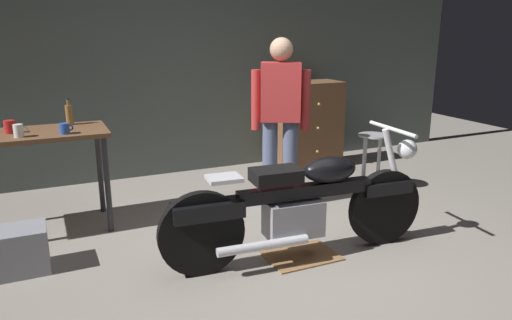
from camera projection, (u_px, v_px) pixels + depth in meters
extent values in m
plane|color=gray|center=(289.00, 264.00, 3.73)|extent=(12.00, 12.00, 0.00)
cube|color=#56605B|center=(181.00, 45.00, 5.78)|extent=(8.00, 0.12, 3.10)
cube|color=brown|center=(27.00, 135.00, 4.09)|extent=(1.30, 0.64, 0.04)
cylinder|color=#2D2D33|center=(108.00, 185.00, 4.22)|extent=(0.05, 0.05, 0.86)
cylinder|color=#2D2D33|center=(100.00, 170.00, 4.67)|extent=(0.05, 0.05, 0.86)
cylinder|color=black|center=(384.00, 207.00, 4.00)|extent=(0.64, 0.12, 0.64)
cylinder|color=black|center=(202.00, 234.00, 3.49)|extent=(0.64, 0.12, 0.64)
cube|color=black|center=(386.00, 187.00, 3.96)|extent=(0.45, 0.17, 0.10)
cube|color=black|center=(208.00, 210.00, 3.46)|extent=(0.53, 0.22, 0.12)
cube|color=gray|center=(293.00, 218.00, 3.73)|extent=(0.46, 0.27, 0.28)
cube|color=black|center=(306.00, 191.00, 3.70)|extent=(1.10, 0.18, 0.10)
ellipsoid|color=black|center=(330.00, 169.00, 3.73)|extent=(0.46, 0.25, 0.20)
cube|color=black|center=(276.00, 175.00, 3.58)|extent=(0.38, 0.27, 0.10)
cube|color=silver|center=(224.00, 178.00, 3.44)|extent=(0.25, 0.22, 0.03)
cylinder|color=silver|center=(393.00, 168.00, 3.94)|extent=(0.27, 0.07, 0.68)
cylinder|color=silver|center=(392.00, 129.00, 3.84)|extent=(0.08, 0.60, 0.03)
sphere|color=silver|center=(407.00, 149.00, 3.94)|extent=(0.16, 0.16, 0.16)
cylinder|color=silver|center=(263.00, 246.00, 3.53)|extent=(0.70, 0.12, 0.07)
cylinder|color=slate|center=(290.00, 164.00, 4.83)|extent=(0.15, 0.15, 0.88)
cylinder|color=slate|center=(270.00, 164.00, 4.84)|extent=(0.15, 0.15, 0.88)
cube|color=#BF3333|center=(281.00, 92.00, 4.64)|extent=(0.44, 0.37, 0.56)
cylinder|color=#BF3333|center=(306.00, 100.00, 4.65)|extent=(0.09, 0.09, 0.58)
cylinder|color=#BF3333|center=(256.00, 100.00, 4.67)|extent=(0.09, 0.09, 0.58)
sphere|color=tan|center=(281.00, 49.00, 4.53)|extent=(0.22, 0.22, 0.22)
cylinder|color=#B2B2B7|center=(373.00, 135.00, 5.23)|extent=(0.32, 0.32, 0.02)
cylinder|color=#B2B2B7|center=(379.00, 163.00, 5.36)|extent=(0.02, 0.02, 0.62)
cylinder|color=#B2B2B7|center=(365.00, 161.00, 5.41)|extent=(0.02, 0.02, 0.62)
cylinder|color=#B2B2B7|center=(363.00, 165.00, 5.27)|extent=(0.02, 0.02, 0.62)
cylinder|color=#B2B2B7|center=(378.00, 166.00, 5.22)|extent=(0.02, 0.02, 0.62)
cube|color=brown|center=(309.00, 125.00, 6.20)|extent=(0.80, 0.44, 1.10)
sphere|color=tan|center=(319.00, 104.00, 5.92)|extent=(0.04, 0.04, 0.04)
sphere|color=tan|center=(318.00, 128.00, 6.00)|extent=(0.04, 0.04, 0.04)
sphere|color=tan|center=(317.00, 152.00, 6.08)|extent=(0.04, 0.04, 0.04)
cube|color=olive|center=(301.00, 256.00, 3.84)|extent=(0.56, 0.40, 0.01)
cube|color=gray|center=(16.00, 251.00, 3.56)|extent=(0.44, 0.32, 0.34)
cylinder|color=#2D51AD|center=(64.00, 129.00, 4.02)|extent=(0.08, 0.08, 0.09)
torus|color=#2D51AD|center=(70.00, 128.00, 4.04)|extent=(0.05, 0.01, 0.05)
cylinder|color=red|center=(10.00, 127.00, 4.05)|extent=(0.09, 0.09, 0.11)
torus|color=red|center=(16.00, 126.00, 4.06)|extent=(0.06, 0.01, 0.06)
cylinder|color=white|center=(18.00, 131.00, 3.90)|extent=(0.08, 0.08, 0.11)
torus|color=white|center=(24.00, 130.00, 3.91)|extent=(0.06, 0.01, 0.06)
cylinder|color=olive|center=(69.00, 115.00, 4.40)|extent=(0.06, 0.06, 0.18)
cylinder|color=olive|center=(68.00, 102.00, 4.37)|extent=(0.03, 0.03, 0.05)
cylinder|color=black|center=(68.00, 99.00, 4.36)|extent=(0.03, 0.03, 0.01)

